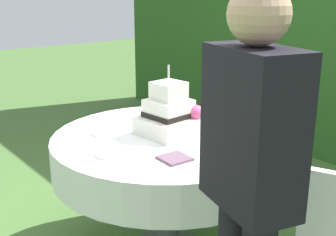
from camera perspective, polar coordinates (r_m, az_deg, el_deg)
name	(u,v)px	position (r m, az deg, el deg)	size (l,w,h in m)	color
cake_table	(167,154)	(2.52, -0.08, -4.77)	(1.32, 1.32, 0.77)	#4C4C51
wedding_cake	(170,115)	(2.47, 0.23, 0.39)	(0.32, 0.33, 0.40)	white
serving_plate_near	(104,133)	(2.52, -8.46, -2.01)	(0.13, 0.13, 0.01)	white
serving_plate_far	(213,155)	(2.19, 5.92, -4.81)	(0.11, 0.11, 0.01)	white
serving_plate_left	(109,155)	(2.20, -7.80, -4.81)	(0.13, 0.13, 0.01)	white
napkin_stack	(175,158)	(2.13, 0.90, -5.32)	(0.14, 0.14, 0.01)	#6B4C60
standing_person	(249,184)	(1.53, 10.62, -8.57)	(0.40, 0.29, 1.60)	black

